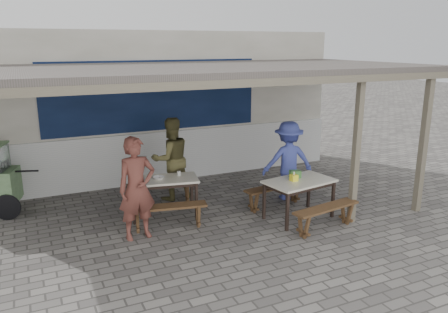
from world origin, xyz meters
name	(u,v)px	position (x,y,z in m)	size (l,w,h in m)	color
ground	(216,225)	(0.00, 0.00, 0.00)	(60.00, 60.00, 0.00)	slate
back_wall	(156,106)	(0.00, 3.58, 1.72)	(9.00, 1.28, 3.50)	silver
warung_roof	(196,71)	(0.02, 0.90, 2.71)	(9.00, 4.21, 2.81)	#534B47
table_left	(164,183)	(-0.71, 0.82, 0.67)	(1.38, 0.90, 0.75)	white
bench_left_street	(168,212)	(-0.84, 0.19, 0.33)	(1.40, 0.54, 0.45)	brown
bench_left_wall	(161,189)	(-0.58, 1.45, 0.33)	(1.40, 0.54, 0.45)	brown
table_right	(299,184)	(1.56, -0.34, 0.67)	(1.37, 0.95, 0.75)	white
bench_right_street	(326,213)	(1.67, -1.03, 0.33)	(1.39, 0.49, 0.45)	brown
bench_right_wall	(275,191)	(1.45, 0.34, 0.33)	(1.39, 0.49, 0.45)	brown
patron_street_side	(137,188)	(-1.39, 0.09, 0.88)	(0.64, 0.42, 1.75)	brown
patron_wall_side	(171,159)	(-0.27, 1.70, 0.87)	(0.85, 0.66, 1.75)	brown
patron_right_table	(288,161)	(1.96, 0.68, 0.83)	(1.07, 0.62, 1.66)	#424DAA
tissue_box	(294,178)	(1.44, -0.33, 0.81)	(0.12, 0.12, 0.12)	#FDF32A
donation_box	(295,174)	(1.57, -0.16, 0.82)	(0.21, 0.14, 0.14)	#3E7935
condiment_jar	(179,173)	(-0.38, 0.90, 0.79)	(0.07, 0.07, 0.08)	silver
condiment_bowl	(159,178)	(-0.80, 0.83, 0.78)	(0.20, 0.20, 0.05)	white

